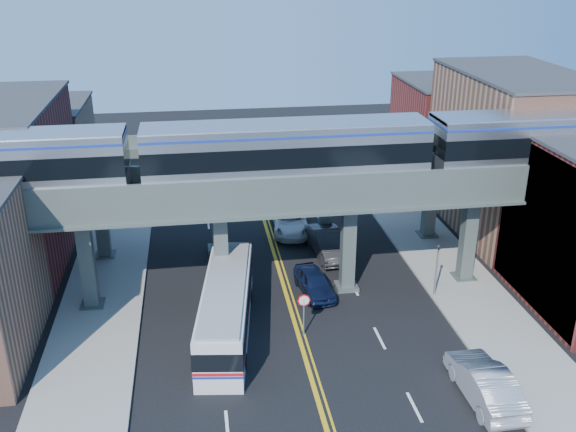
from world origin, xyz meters
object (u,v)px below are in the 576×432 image
at_px(transit_train, 287,151).
at_px(car_lane_a, 314,282).
at_px(car_lane_b, 327,243).
at_px(car_lane_c, 291,222).
at_px(transit_bus, 226,309).
at_px(car_lane_d, 295,190).
at_px(stop_sign, 304,308).
at_px(car_parked_curb, 484,383).
at_px(traffic_signal, 437,265).

distance_m(transit_train, car_lane_a, 8.85).
bearing_deg(car_lane_b, car_lane_c, 108.23).
bearing_deg(transit_bus, car_lane_d, -11.51).
distance_m(stop_sign, car_parked_curb, 10.35).
relative_size(transit_bus, car_lane_c, 2.01).
height_order(car_lane_d, car_parked_curb, car_parked_curb).
bearing_deg(traffic_signal, car_lane_a, 167.53).
xyz_separation_m(transit_bus, car_lane_c, (5.79, 13.57, -0.71)).
distance_m(car_lane_c, car_parked_curb, 22.29).
height_order(transit_bus, car_lane_d, transit_bus).
bearing_deg(car_lane_c, car_lane_b, -61.66).
xyz_separation_m(transit_train, transit_bus, (-4.06, -4.01, -7.93)).
height_order(transit_train, car_lane_a, transit_train).
relative_size(stop_sign, car_lane_a, 0.58).
xyz_separation_m(traffic_signal, car_parked_curb, (-1.19, -9.85, -1.37)).
height_order(car_lane_a, car_lane_c, car_lane_c).
height_order(stop_sign, car_parked_curb, stop_sign).
bearing_deg(transit_train, car_parked_curb, -56.15).
height_order(car_lane_a, car_parked_curb, car_parked_curb).
bearing_deg(traffic_signal, car_lane_d, 107.50).
height_order(car_lane_b, car_lane_c, car_lane_b).
xyz_separation_m(car_lane_b, car_lane_c, (-1.97, 4.56, -0.12)).
xyz_separation_m(transit_train, car_lane_b, (3.70, 5.00, -8.52)).
distance_m(car_lane_c, car_lane_d, 7.35).
distance_m(car_lane_b, car_lane_d, 11.77).
bearing_deg(stop_sign, car_lane_b, 70.86).
bearing_deg(car_lane_c, stop_sign, -90.92).
height_order(transit_bus, car_lane_b, transit_bus).
height_order(transit_bus, car_parked_curb, transit_bus).
bearing_deg(transit_train, stop_sign, -87.36).
bearing_deg(car_lane_a, stop_sign, -114.96).
xyz_separation_m(transit_train, car_lane_a, (1.73, -0.36, -8.67)).
xyz_separation_m(traffic_signal, car_lane_d, (-5.91, 18.76, -1.57)).
xyz_separation_m(stop_sign, car_lane_a, (1.50, 4.64, -0.99)).
distance_m(car_lane_a, car_lane_c, 9.93).
relative_size(traffic_signal, car_lane_c, 0.71).
distance_m(transit_train, car_parked_curb, 16.61).
bearing_deg(car_lane_c, car_lane_a, -85.03).
bearing_deg(transit_train, car_lane_c, 79.74).
xyz_separation_m(transit_train, car_lane_c, (1.73, 9.56, -8.64)).
distance_m(traffic_signal, transit_bus, 13.37).
distance_m(transit_bus, car_lane_b, 11.91).
relative_size(car_lane_c, car_parked_curb, 1.03).
bearing_deg(car_lane_b, transit_train, -131.66).
xyz_separation_m(transit_train, car_lane_d, (3.22, 16.76, -8.71)).
bearing_deg(car_lane_a, car_lane_b, 62.79).
distance_m(stop_sign, car_lane_b, 10.62).
relative_size(car_lane_d, car_parked_curb, 0.90).
distance_m(transit_bus, car_parked_curb, 14.35).
xyz_separation_m(transit_bus, car_lane_b, (7.76, 9.01, -0.59)).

